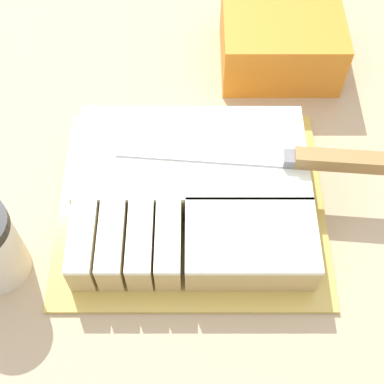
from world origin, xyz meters
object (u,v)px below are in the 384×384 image
object	(u,v)px
cake_board	(192,204)
storage_box	(281,40)
knife	(312,160)
cake	(194,190)

from	to	relation	value
cake_board	storage_box	bearing A→B (deg)	63.11
knife	storage_box	xyz separation A→B (m)	(-0.01, 0.25, -0.03)
cake	cake_board	bearing A→B (deg)	-140.18
cake	storage_box	bearing A→B (deg)	63.39
cake_board	cake	xyz separation A→B (m)	(0.00, 0.00, 0.03)
cake	knife	world-z (taller)	knife
cake	knife	bearing A→B (deg)	8.82
cake_board	cake	bearing A→B (deg)	39.82
cake_board	storage_box	xyz separation A→B (m)	(0.14, 0.28, 0.04)
cake_board	storage_box	world-z (taller)	storage_box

